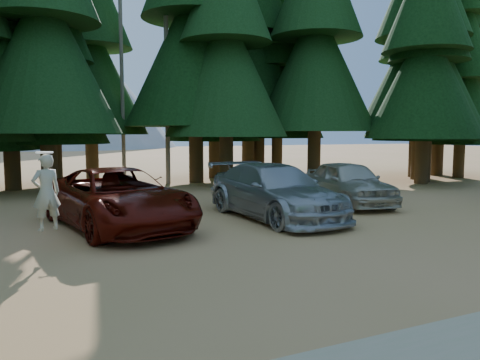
{
  "coord_description": "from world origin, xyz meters",
  "views": [
    {
      "loc": [
        -6.08,
        -9.35,
        2.66
      ],
      "look_at": [
        -0.21,
        3.32,
        1.25
      ],
      "focal_mm": 35.0,
      "sensor_mm": 36.0,
      "label": 1
    }
  ],
  "objects_px": {
    "silver_minivan_center": "(275,191)",
    "log_right": "(311,185)",
    "silver_minivan_right": "(348,183)",
    "red_pickup": "(118,198)",
    "log_mid": "(290,191)",
    "frisbee_player": "(46,192)",
    "log_left": "(102,198)"
  },
  "relations": [
    {
      "from": "log_right",
      "to": "silver_minivan_right",
      "type": "bearing_deg",
      "value": -125.26
    },
    {
      "from": "red_pickup",
      "to": "log_right",
      "type": "xyz_separation_m",
      "value": [
        10.16,
        5.66,
        -0.69
      ]
    },
    {
      "from": "frisbee_player",
      "to": "log_right",
      "type": "xyz_separation_m",
      "value": [
        12.09,
        7.84,
        -1.22
      ]
    },
    {
      "from": "silver_minivan_center",
      "to": "log_right",
      "type": "height_order",
      "value": "silver_minivan_center"
    },
    {
      "from": "silver_minivan_center",
      "to": "silver_minivan_right",
      "type": "distance_m",
      "value": 4.03
    },
    {
      "from": "silver_minivan_right",
      "to": "log_mid",
      "type": "xyz_separation_m",
      "value": [
        -0.42,
        3.46,
        -0.66
      ]
    },
    {
      "from": "red_pickup",
      "to": "log_right",
      "type": "height_order",
      "value": "red_pickup"
    },
    {
      "from": "silver_minivan_right",
      "to": "log_left",
      "type": "bearing_deg",
      "value": 162.07
    },
    {
      "from": "red_pickup",
      "to": "log_right",
      "type": "bearing_deg",
      "value": 18.39
    },
    {
      "from": "red_pickup",
      "to": "frisbee_player",
      "type": "bearing_deg",
      "value": -142.14
    },
    {
      "from": "frisbee_player",
      "to": "log_right",
      "type": "height_order",
      "value": "frisbee_player"
    },
    {
      "from": "red_pickup",
      "to": "silver_minivan_center",
      "type": "bearing_deg",
      "value": -16.98
    },
    {
      "from": "log_mid",
      "to": "frisbee_player",
      "type": "bearing_deg",
      "value": -113.08
    },
    {
      "from": "log_left",
      "to": "frisbee_player",
      "type": "bearing_deg",
      "value": -136.05
    },
    {
      "from": "frisbee_player",
      "to": "log_left",
      "type": "distance_m",
      "value": 7.8
    },
    {
      "from": "silver_minivan_center",
      "to": "log_mid",
      "type": "bearing_deg",
      "value": 51.08
    },
    {
      "from": "frisbee_player",
      "to": "log_mid",
      "type": "height_order",
      "value": "frisbee_player"
    },
    {
      "from": "log_left",
      "to": "log_right",
      "type": "xyz_separation_m",
      "value": [
        9.83,
        0.47,
        -0.02
      ]
    },
    {
      "from": "silver_minivan_right",
      "to": "frisbee_player",
      "type": "relative_size",
      "value": 2.76
    },
    {
      "from": "frisbee_player",
      "to": "log_right",
      "type": "bearing_deg",
      "value": -163.53
    },
    {
      "from": "silver_minivan_center",
      "to": "log_left",
      "type": "height_order",
      "value": "silver_minivan_center"
    },
    {
      "from": "red_pickup",
      "to": "log_mid",
      "type": "bearing_deg",
      "value": 16.61
    },
    {
      "from": "silver_minivan_center",
      "to": "frisbee_player",
      "type": "bearing_deg",
      "value": -169.14
    },
    {
      "from": "frisbee_player",
      "to": "silver_minivan_right",
      "type": "bearing_deg",
      "value": 179.13
    },
    {
      "from": "silver_minivan_right",
      "to": "log_right",
      "type": "height_order",
      "value": "silver_minivan_right"
    },
    {
      "from": "log_left",
      "to": "log_mid",
      "type": "distance_m",
      "value": 7.88
    },
    {
      "from": "frisbee_player",
      "to": "log_left",
      "type": "xyz_separation_m",
      "value": [
        2.26,
        7.37,
        -1.2
      ]
    },
    {
      "from": "silver_minivan_right",
      "to": "log_mid",
      "type": "height_order",
      "value": "silver_minivan_right"
    },
    {
      "from": "frisbee_player",
      "to": "log_mid",
      "type": "xyz_separation_m",
      "value": [
        10.08,
        6.39,
        -1.22
      ]
    },
    {
      "from": "log_right",
      "to": "silver_minivan_center",
      "type": "bearing_deg",
      "value": -148.48
    },
    {
      "from": "red_pickup",
      "to": "log_left",
      "type": "bearing_deg",
      "value": 75.63
    },
    {
      "from": "silver_minivan_center",
      "to": "silver_minivan_right",
      "type": "height_order",
      "value": "silver_minivan_center"
    }
  ]
}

